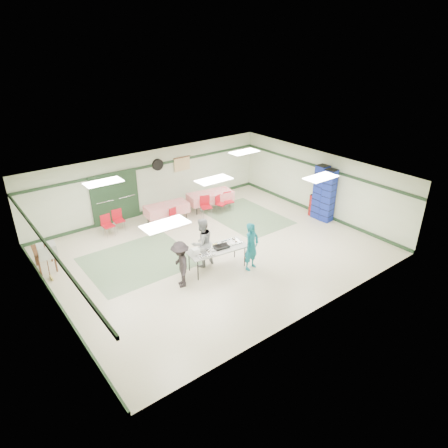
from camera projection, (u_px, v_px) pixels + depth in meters
floor at (215, 250)px, 14.37m from camera, size 11.00×11.00×0.00m
ceiling at (214, 179)px, 13.20m from camera, size 11.00×11.00×0.00m
wall_back at (152, 181)px, 17.00m from camera, size 11.00×0.00×11.00m
wall_front at (315, 272)px, 10.57m from camera, size 11.00×0.00×11.00m
wall_left at (50, 268)px, 10.76m from camera, size 0.00×9.00×9.00m
wall_right at (319, 183)px, 16.80m from camera, size 0.00×9.00×9.00m
trim_back at (151, 166)px, 16.67m from camera, size 11.00×0.06×0.10m
baseboard_back at (155, 209)px, 17.54m from camera, size 11.00×0.06×0.12m
trim_left at (46, 245)px, 10.48m from camera, size 0.06×9.00×0.10m
baseboard_left at (60, 306)px, 11.34m from camera, size 0.06×9.00×0.12m
trim_right at (321, 167)px, 16.48m from camera, size 0.06×9.00×0.10m
baseboard_right at (316, 211)px, 17.34m from camera, size 0.06×9.00×0.12m
green_patch_a at (139, 261)px, 13.71m from camera, size 3.50×3.00×0.01m
green_patch_b at (247, 217)px, 16.98m from camera, size 2.50×3.50×0.01m
double_door_left at (104, 200)px, 15.88m from camera, size 0.90×0.06×2.10m
double_door_right at (126, 195)px, 16.40m from camera, size 0.90×0.06×2.10m
door_frame at (115, 198)px, 16.12m from camera, size 2.00×0.03×2.15m
wall_fan at (158, 165)px, 16.82m from camera, size 0.50×0.10×0.50m
scroll_banner at (182, 164)px, 17.56m from camera, size 0.80×0.02×0.60m
serving_table at (217, 249)px, 12.97m from camera, size 2.10×1.08×0.76m
sheet_tray_right at (232, 242)px, 13.29m from camera, size 0.60×0.48×0.02m
sheet_tray_mid at (213, 248)px, 12.96m from camera, size 0.65×0.53×0.02m
sheet_tray_left at (204, 255)px, 12.56m from camera, size 0.57×0.46×0.02m
baking_pan at (221, 247)px, 12.96m from camera, size 0.52×0.37×0.08m
foam_box_stack at (196, 251)px, 12.55m from camera, size 0.24×0.23×0.20m
volunteer_teal at (251, 246)px, 12.93m from camera, size 0.66×0.51×1.63m
volunteer_grey at (202, 243)px, 13.11m from camera, size 0.87×0.71×1.69m
volunteer_dark at (181, 264)px, 12.05m from camera, size 0.85×1.11×1.51m
dining_table_a at (210, 197)px, 17.53m from camera, size 2.09×1.18×0.77m
dining_table_b at (167, 209)px, 16.32m from camera, size 1.83×0.95×0.77m
chair_a at (220, 202)px, 17.20m from camera, size 0.46×0.46×0.78m
chair_b at (205, 204)px, 16.77m from camera, size 0.54×0.54×0.92m
chair_c at (228, 199)px, 17.45m from camera, size 0.46×0.46×0.82m
chair_d at (174, 215)px, 15.96m from camera, size 0.44×0.45×0.78m
chair_loose_a at (118, 218)px, 15.63m from camera, size 0.42×0.42×0.86m
chair_loose_b at (107, 223)px, 15.20m from camera, size 0.43×0.43×0.85m
crate_stack_blue_a at (320, 192)px, 16.44m from camera, size 0.44×0.44×2.29m
crate_stack_red at (315, 206)px, 16.87m from camera, size 0.38×0.38×0.95m
crate_stack_blue_b at (329, 196)px, 16.14m from camera, size 0.47×0.47×2.23m
printer_table at (43, 251)px, 12.98m from camera, size 0.68×0.98×0.74m
office_printer at (47, 251)px, 12.41m from camera, size 0.59×0.53×0.42m
broom at (47, 259)px, 12.39m from camera, size 0.07×0.23×1.41m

